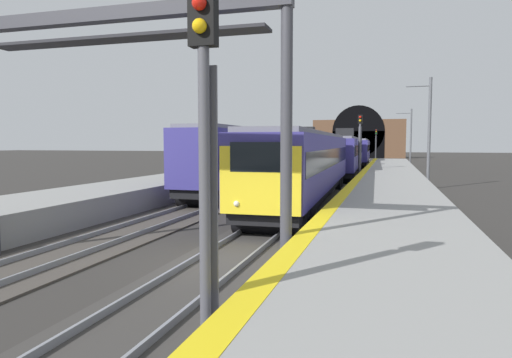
# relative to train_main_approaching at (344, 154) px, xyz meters

# --- Properties ---
(ground_plane) EXTENTS (320.00, 320.00, 0.00)m
(ground_plane) POSITION_rel_train_main_approaching_xyz_m (-34.66, 0.00, -2.20)
(ground_plane) COLOR #302D2B
(platform_right) EXTENTS (112.00, 4.41, 1.08)m
(platform_right) POSITION_rel_train_main_approaching_xyz_m (-34.66, -4.39, -1.66)
(platform_right) COLOR gray
(platform_right) RESTS_ON ground_plane
(platform_right_edge_strip) EXTENTS (112.00, 0.50, 0.01)m
(platform_right_edge_strip) POSITION_rel_train_main_approaching_xyz_m (-34.66, -2.44, -1.11)
(platform_right_edge_strip) COLOR yellow
(platform_right_edge_strip) RESTS_ON platform_right
(track_main_line) EXTENTS (160.00, 2.67, 0.21)m
(track_main_line) POSITION_rel_train_main_approaching_xyz_m (-34.66, 0.00, -2.16)
(track_main_line) COLOR #383533
(track_main_line) RESTS_ON ground_plane
(track_adjacent_line) EXTENTS (160.00, 3.13, 0.21)m
(track_adjacent_line) POSITION_rel_train_main_approaching_xyz_m (-34.66, 4.76, -2.16)
(track_adjacent_line) COLOR #423D38
(track_adjacent_line) RESTS_ON ground_plane
(train_main_approaching) EXTENTS (64.20, 3.43, 4.74)m
(train_main_approaching) POSITION_rel_train_main_approaching_xyz_m (0.00, 0.00, 0.00)
(train_main_approaching) COLOR navy
(train_main_approaching) RESTS_ON ground_plane
(train_adjacent_platform) EXTENTS (42.17, 2.88, 5.12)m
(train_adjacent_platform) POSITION_rel_train_main_approaching_xyz_m (-5.15, 4.76, 0.24)
(train_adjacent_platform) COLOR navy
(train_adjacent_platform) RESTS_ON ground_plane
(railway_signal_near) EXTENTS (0.39, 0.38, 5.35)m
(railway_signal_near) POSITION_rel_train_main_approaching_xyz_m (-40.35, -1.86, 0.92)
(railway_signal_near) COLOR #4C4C54
(railway_signal_near) RESTS_ON ground_plane
(railway_signal_mid) EXTENTS (0.39, 0.38, 5.69)m
(railway_signal_mid) POSITION_rel_train_main_approaching_xyz_m (-6.06, -1.86, 1.10)
(railway_signal_mid) COLOR #4C4C54
(railway_signal_mid) RESTS_ON ground_plane
(railway_signal_far) EXTENTS (0.39, 0.38, 5.86)m
(railway_signal_far) POSITION_rel_train_main_approaching_xyz_m (41.10, -1.86, 1.31)
(railway_signal_far) COLOR #38383D
(railway_signal_far) RESTS_ON ground_plane
(overhead_signal_gantry) EXTENTS (0.70, 9.02, 6.77)m
(overhead_signal_gantry) POSITION_rel_train_main_approaching_xyz_m (-35.72, 2.38, 2.97)
(overhead_signal_gantry) COLOR #3F3F47
(overhead_signal_gantry) RESTS_ON ground_plane
(tunnel_portal) EXTENTS (2.85, 19.95, 11.47)m
(tunnel_portal) POSITION_rel_train_main_approaching_xyz_m (57.52, 2.38, 2.04)
(tunnel_portal) COLOR brown
(tunnel_portal) RESTS_ON ground_plane
(catenary_mast_near) EXTENTS (0.22, 1.77, 7.91)m
(catenary_mast_near) POSITION_rel_train_main_approaching_xyz_m (-11.49, -6.98, 1.84)
(catenary_mast_near) COLOR #595B60
(catenary_mast_near) RESTS_ON ground_plane
(catenary_mast_far) EXTENTS (0.22, 2.07, 7.85)m
(catenary_mast_far) POSITION_rel_train_main_approaching_xyz_m (18.50, -6.97, 1.83)
(catenary_mast_far) COLOR #595B60
(catenary_mast_far) RESTS_ON ground_plane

